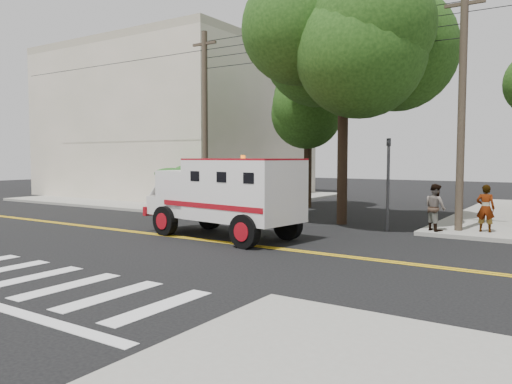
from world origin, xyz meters
The scene contains 13 objects.
ground centered at (0.00, 0.00, 0.00)m, with size 100.00×100.00×0.00m, color black.
sidewalk_nw centered at (-13.50, 13.50, 0.07)m, with size 17.00×17.00×0.15m, color gray.
building_left centered at (-15.50, 15.00, 5.15)m, with size 16.00×14.00×10.00m, color #BFB99C.
utility_pole_left centered at (-5.60, 6.00, 4.50)m, with size 0.28×0.28×9.00m, color #382D23.
utility_pole_right centered at (6.30, 6.20, 4.50)m, with size 0.28×0.28×9.00m, color #382D23.
tree_main centered at (1.94, 6.21, 7.20)m, with size 6.08×5.70×9.85m.
tree_left centered at (-2.68, 11.79, 5.73)m, with size 4.48×4.20×7.70m.
traffic_signal centered at (3.80, 5.60, 2.23)m, with size 0.15×0.18×3.60m.
accessibility_sign centered at (-6.20, 6.17, 1.37)m, with size 0.45×0.10×2.02m.
palm_planter centered at (-7.44, 6.62, 1.65)m, with size 3.52×2.63×2.36m.
armored_truck centered at (-0.44, 0.82, 1.61)m, with size 6.46×3.21×2.83m.
pedestrian_a centered at (7.19, 6.31, 1.02)m, with size 0.63×0.41×1.73m, color gray.
pedestrian_b centered at (5.58, 5.65, 1.02)m, with size 0.85×0.66×1.74m, color gray.
Camera 1 is at (10.10, -13.32, 2.87)m, focal length 35.00 mm.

